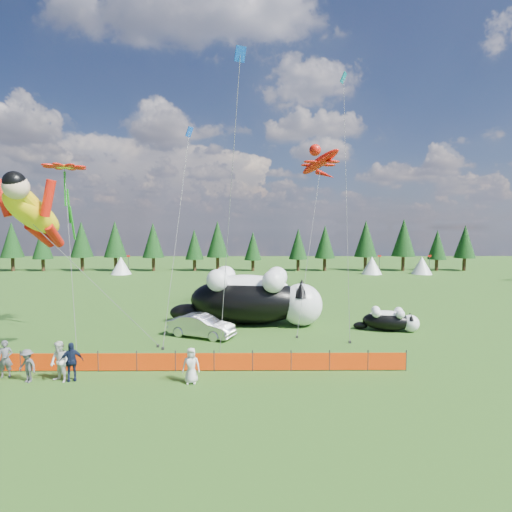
{
  "coord_description": "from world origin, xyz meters",
  "views": [
    {
      "loc": [
        3.03,
        -23.25,
        7.45
      ],
      "look_at": [
        3.23,
        4.0,
        5.5
      ],
      "focal_mm": 28.0,
      "sensor_mm": 36.0,
      "label": 1
    }
  ],
  "objects": [
    {
      "name": "safety_fence",
      "position": [
        0.0,
        -3.0,
        0.5
      ],
      "size": [
        22.06,
        0.06,
        1.1
      ],
      "color": "#262626",
      "rests_on": "ground"
    },
    {
      "name": "flower_kite",
      "position": [
        -9.52,
        3.7,
        11.31
      ],
      "size": [
        4.37,
        6.45,
        12.46
      ],
      "color": "red",
      "rests_on": "ground"
    },
    {
      "name": "diamond_kite_b",
      "position": [
        10.41,
        10.04,
        18.87
      ],
      "size": [
        1.65,
        9.1,
        21.37
      ],
      "color": "#0B7D8F",
      "rests_on": "ground"
    },
    {
      "name": "spectator_e",
      "position": [
        0.06,
        -4.59,
        0.86
      ],
      "size": [
        0.86,
        0.58,
        1.72
      ],
      "primitive_type": "imported",
      "rotation": [
        0.0,
        0.0,
        0.04
      ],
      "color": "silver",
      "rests_on": "ground"
    },
    {
      "name": "spectator_d",
      "position": [
        -7.85,
        -4.41,
        0.81
      ],
      "size": [
        1.17,
        0.89,
        1.61
      ],
      "primitive_type": "imported",
      "rotation": [
        0.0,
        0.0,
        -0.39
      ],
      "color": "#505054",
      "rests_on": "ground"
    },
    {
      "name": "cat_small",
      "position": [
        12.91,
        5.07,
        0.79
      ],
      "size": [
        4.54,
        2.39,
        1.66
      ],
      "rotation": [
        0.0,
        0.0,
        -0.24
      ],
      "color": "black",
      "rests_on": "ground"
    },
    {
      "name": "spectator_b",
      "position": [
        -6.3,
        -4.4,
        0.99
      ],
      "size": [
        1.12,
        0.96,
        1.98
      ],
      "primitive_type": "imported",
      "rotation": [
        0.0,
        0.0,
        -0.49
      ],
      "color": "silver",
      "rests_on": "ground"
    },
    {
      "name": "diamond_kite_c",
      "position": [
        2.31,
        -1.68,
        15.73
      ],
      "size": [
        1.84,
        0.68,
        17.27
      ],
      "color": "blue",
      "rests_on": "ground"
    },
    {
      "name": "spectator_c",
      "position": [
        -5.83,
        -4.22,
        0.95
      ],
      "size": [
        1.24,
        0.95,
        1.89
      ],
      "primitive_type": "imported",
      "rotation": [
        0.0,
        0.0,
        0.4
      ],
      "color": "#131B34",
      "rests_on": "ground"
    },
    {
      "name": "cat_large",
      "position": [
        3.05,
        7.25,
        2.06
      ],
      "size": [
        11.98,
        5.57,
        4.34
      ],
      "rotation": [
        0.0,
        0.0,
        -0.16
      ],
      "color": "black",
      "rests_on": "ground"
    },
    {
      "name": "spectator_a",
      "position": [
        -9.31,
        -3.74,
        0.92
      ],
      "size": [
        0.78,
        0.63,
        1.84
      ],
      "primitive_type": "imported",
      "rotation": [
        0.0,
        0.0,
        0.32
      ],
      "color": "#505054",
      "rests_on": "ground"
    },
    {
      "name": "gecko_kite",
      "position": [
        8.91,
        12.2,
        13.17
      ],
      "size": [
        6.39,
        12.66,
        16.11
      ],
      "color": "red",
      "rests_on": "ground"
    },
    {
      "name": "ground",
      "position": [
        0.0,
        0.0,
        0.0
      ],
      "size": [
        160.0,
        160.0,
        0.0
      ],
      "primitive_type": "plane",
      "color": "#103B0A",
      "rests_on": "ground"
    },
    {
      "name": "superhero_kite",
      "position": [
        -8.36,
        -2.46,
        8.19
      ],
      "size": [
        8.0,
        6.37,
        11.47
      ],
      "color": "yellow",
      "rests_on": "ground"
    },
    {
      "name": "diamond_kite_a",
      "position": [
        -1.79,
        7.01,
        13.94
      ],
      "size": [
        1.11,
        7.26,
        15.97
      ],
      "color": "blue",
      "rests_on": "ground"
    },
    {
      "name": "tree_line",
      "position": [
        0.0,
        45.0,
        4.0
      ],
      "size": [
        90.0,
        4.0,
        8.0
      ],
      "primitive_type": null,
      "color": "black",
      "rests_on": "ground"
    },
    {
      "name": "car",
      "position": [
        -0.48,
        3.5,
        0.76
      ],
      "size": [
        4.88,
        3.33,
        1.52
      ],
      "primitive_type": "imported",
      "rotation": [
        0.0,
        0.0,
        1.16
      ],
      "color": "#BCBCC1",
      "rests_on": "ground"
    },
    {
      "name": "festival_tents",
      "position": [
        11.0,
        40.0,
        1.4
      ],
      "size": [
        50.0,
        3.2,
        2.8
      ],
      "primitive_type": null,
      "color": "white",
      "rests_on": "ground"
    }
  ]
}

